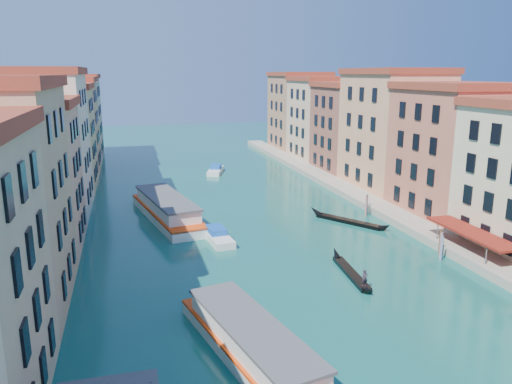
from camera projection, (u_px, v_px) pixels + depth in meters
left_bank_palazzos at (36, 154)px, 65.93m from camera, size 12.80×128.40×21.00m
right_bank_palazzos at (411, 140)px, 79.98m from camera, size 12.80×128.40×21.00m
quay at (363, 199)px, 80.16m from camera, size 4.00×140.00×1.00m
vaporetto_near at (252, 343)px, 35.88m from camera, size 8.14×18.79×2.72m
vaporetto_far at (167, 209)px, 70.65m from camera, size 9.11×22.36×3.24m
gondola_fore at (351, 272)px, 50.96m from camera, size 1.87×11.45×2.28m
gondola_far at (347, 220)px, 68.93m from camera, size 8.14×11.37×1.85m
motorboat_mid at (217, 235)px, 61.61m from camera, size 3.12×7.83×1.58m
motorboat_far at (216, 170)px, 103.42m from camera, size 4.77×8.23×1.63m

